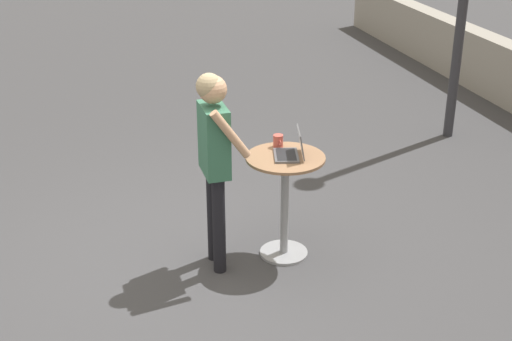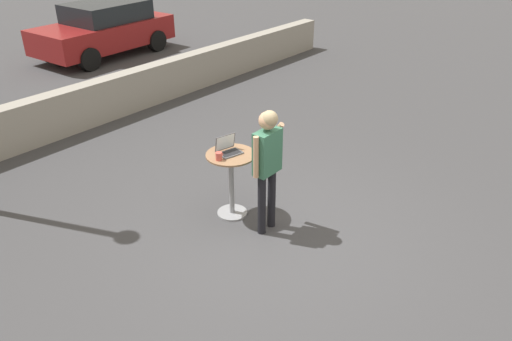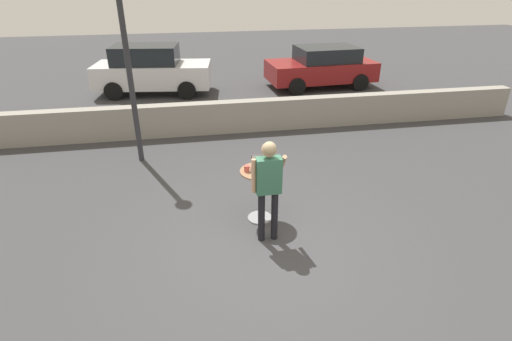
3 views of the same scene
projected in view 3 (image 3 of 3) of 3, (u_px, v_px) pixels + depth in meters
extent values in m
plane|color=#3D3D3F|center=(267.00, 249.00, 6.34)|extent=(50.00, 50.00, 0.00)
cube|color=gray|center=(228.00, 117.00, 10.75)|extent=(16.81, 0.35, 0.85)
cylinder|color=gray|center=(260.00, 218.00, 7.12)|extent=(0.43, 0.43, 0.03)
cylinder|color=gray|center=(260.00, 195.00, 6.91)|extent=(0.07, 0.07, 0.91)
cylinder|color=#8C6647|center=(260.00, 171.00, 6.70)|extent=(0.68, 0.68, 0.02)
cube|color=#515156|center=(260.00, 170.00, 6.69)|extent=(0.35, 0.27, 0.02)
cube|color=black|center=(260.00, 169.00, 6.69)|extent=(0.30, 0.22, 0.00)
cube|color=#515156|center=(260.00, 160.00, 6.75)|extent=(0.31, 0.12, 0.22)
cube|color=white|center=(260.00, 160.00, 6.74)|extent=(0.28, 0.10, 0.20)
cylinder|color=#C14C42|center=(247.00, 169.00, 6.63)|extent=(0.09, 0.09, 0.11)
torus|color=#C14C42|center=(250.00, 168.00, 6.64)|extent=(0.05, 0.01, 0.05)
cylinder|color=black|center=(261.00, 217.00, 6.37)|extent=(0.11, 0.11, 0.88)
cylinder|color=black|center=(274.00, 215.00, 6.40)|extent=(0.11, 0.11, 0.88)
cube|color=#33664C|center=(269.00, 176.00, 6.05)|extent=(0.39, 0.20, 0.58)
sphere|color=tan|center=(269.00, 150.00, 5.86)|extent=(0.23, 0.23, 0.23)
sphere|color=#9E8966|center=(269.00, 149.00, 5.82)|extent=(0.21, 0.21, 0.21)
cylinder|color=tan|center=(254.00, 176.00, 6.01)|extent=(0.07, 0.07, 0.55)
cylinder|color=tan|center=(282.00, 164.00, 6.11)|extent=(0.07, 0.33, 0.43)
cube|color=silver|center=(153.00, 75.00, 14.03)|extent=(4.14, 2.12, 0.78)
cube|color=black|center=(145.00, 54.00, 13.71)|extent=(2.35, 1.69, 0.62)
cylinder|color=black|center=(191.00, 79.00, 14.92)|extent=(0.64, 0.30, 0.62)
cylinder|color=black|center=(187.00, 90.00, 13.56)|extent=(0.64, 0.30, 0.62)
cylinder|color=black|center=(125.00, 80.00, 14.82)|extent=(0.64, 0.30, 0.62)
cylinder|color=black|center=(114.00, 91.00, 13.46)|extent=(0.64, 0.30, 0.62)
cube|color=maroon|center=(321.00, 70.00, 14.87)|extent=(4.02, 2.01, 0.68)
cube|color=black|center=(327.00, 54.00, 14.65)|extent=(2.24, 1.70, 0.52)
cylinder|color=black|center=(297.00, 86.00, 14.02)|extent=(0.62, 0.26, 0.61)
cylinder|color=black|center=(282.00, 75.00, 15.49)|extent=(0.62, 0.26, 0.61)
cylinder|color=black|center=(360.00, 82.00, 14.54)|extent=(0.62, 0.26, 0.61)
cylinder|color=black|center=(340.00, 72.00, 16.00)|extent=(0.62, 0.26, 0.61)
cylinder|color=#2D2D33|center=(129.00, 69.00, 8.37)|extent=(0.12, 0.12, 4.21)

